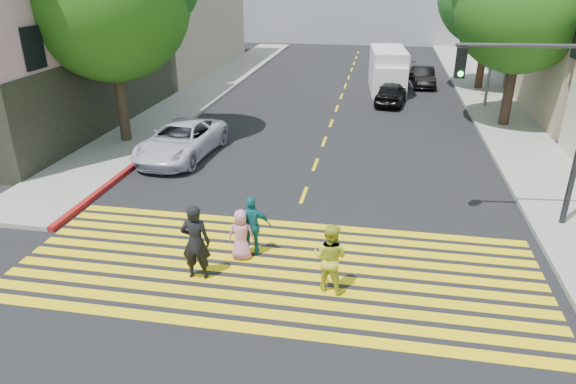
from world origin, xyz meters
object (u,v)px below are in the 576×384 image
(white_van, at_px, (388,71))
(traffic_signal, at_px, (550,107))
(pedestrian_child, at_px, (241,235))
(pedestrian_man, at_px, (196,242))
(dark_car_near, at_px, (391,93))
(pedestrian_woman, at_px, (330,258))
(white_sedan, at_px, (181,140))
(dark_car_parked, at_px, (423,77))
(silver_car, at_px, (403,66))
(pedestrian_extra, at_px, (252,226))

(white_van, bearing_deg, traffic_signal, -81.59)
(pedestrian_child, bearing_deg, pedestrian_man, 45.77)
(pedestrian_man, distance_m, pedestrian_child, 1.40)
(dark_car_near, bearing_deg, pedestrian_child, 85.94)
(pedestrian_woman, bearing_deg, pedestrian_child, -6.94)
(pedestrian_child, relative_size, white_van, 0.25)
(white_sedan, relative_size, dark_car_parked, 1.35)
(dark_car_near, height_order, dark_car_parked, dark_car_near)
(dark_car_parked, bearing_deg, white_sedan, -125.60)
(silver_car, height_order, dark_car_parked, silver_car)
(dark_car_near, relative_size, traffic_signal, 0.67)
(white_sedan, xyz_separation_m, dark_car_near, (8.41, 10.63, -0.07))
(pedestrian_man, height_order, silver_car, pedestrian_man)
(traffic_signal, bearing_deg, pedestrian_man, -158.61)
(pedestrian_man, relative_size, pedestrian_extra, 1.18)
(dark_car_near, xyz_separation_m, silver_car, (0.84, 9.18, 0.00))
(pedestrian_woman, distance_m, traffic_signal, 7.52)
(pedestrian_man, height_order, pedestrian_woman, pedestrian_man)
(silver_car, bearing_deg, pedestrian_extra, 87.61)
(traffic_signal, bearing_deg, white_van, 97.53)
(dark_car_near, bearing_deg, pedestrian_man, 84.23)
(pedestrian_extra, bearing_deg, pedestrian_man, 38.15)
(white_van, xyz_separation_m, traffic_signal, (4.23, -18.14, 2.43))
(traffic_signal, bearing_deg, pedestrian_child, -162.59)
(pedestrian_woman, distance_m, dark_car_parked, 24.55)
(pedestrian_child, bearing_deg, white_van, -106.50)
(pedestrian_extra, bearing_deg, white_van, -112.89)
(white_sedan, distance_m, silver_car, 21.86)
(pedestrian_extra, bearing_deg, white_sedan, -69.89)
(pedestrian_extra, distance_m, white_van, 21.50)
(dark_car_parked, xyz_separation_m, white_van, (-2.30, -1.78, 0.58))
(pedestrian_woman, relative_size, white_sedan, 0.34)
(pedestrian_child, relative_size, white_sedan, 0.27)
(pedestrian_extra, xyz_separation_m, white_sedan, (-4.74, 7.07, -0.13))
(white_sedan, bearing_deg, silver_car, 69.39)
(pedestrian_child, bearing_deg, pedestrian_woman, 150.45)
(pedestrian_extra, height_order, silver_car, pedestrian_extra)
(pedestrian_child, distance_m, dark_car_near, 18.39)
(pedestrian_woman, bearing_deg, silver_car, -78.90)
(pedestrian_extra, height_order, dark_car_near, pedestrian_extra)
(white_sedan, distance_m, dark_car_parked, 19.06)
(white_van, bearing_deg, pedestrian_child, -104.39)
(pedestrian_child, xyz_separation_m, white_sedan, (-4.50, 7.34, 0.01))
(pedestrian_man, xyz_separation_m, pedestrian_woman, (3.28, 0.07, -0.12))
(pedestrian_extra, bearing_deg, silver_car, -113.25)
(pedestrian_woman, relative_size, pedestrian_extra, 1.03)
(dark_car_near, height_order, traffic_signal, traffic_signal)
(pedestrian_woman, xyz_separation_m, traffic_signal, (5.45, 4.38, 2.77))
(dark_car_near, bearing_deg, dark_car_parked, -102.90)
(pedestrian_woman, relative_size, silver_car, 0.39)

